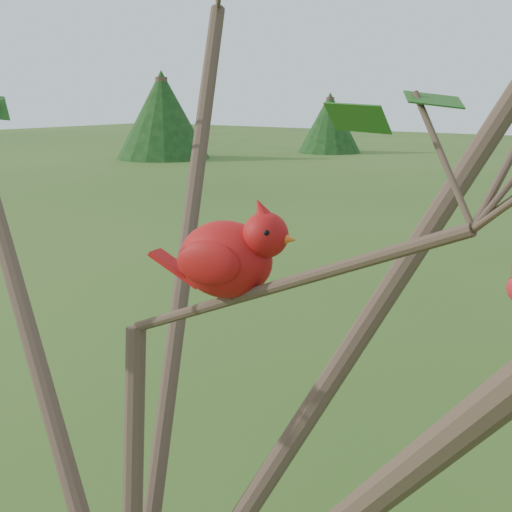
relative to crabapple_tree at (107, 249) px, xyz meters
The scene contains 2 objects.
crabapple_tree is the anchor object (origin of this frame).
cardinal 0.19m from the crabapple_tree, 35.90° to the left, with size 0.24×0.14×0.17m.
Camera 1 is at (0.82, -0.73, 2.35)m, focal length 50.00 mm.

